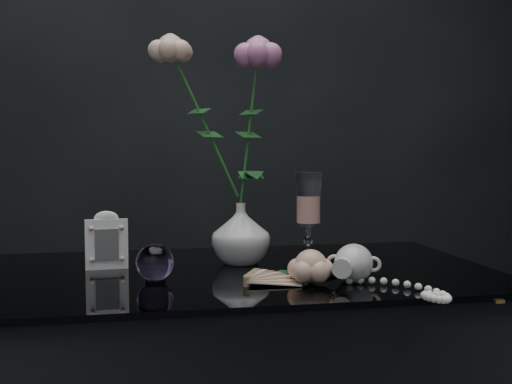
{
  "coord_description": "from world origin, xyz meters",
  "views": [
    {
      "loc": [
        -0.19,
        -1.15,
        1.01
      ],
      "look_at": [
        0.04,
        0.05,
        0.92
      ],
      "focal_mm": 42.0,
      "sensor_mm": 36.0,
      "label": 1
    }
  ],
  "objects": [
    {
      "name": "vase",
      "position": [
        0.02,
        0.12,
        0.83
      ],
      "size": [
        0.13,
        0.13,
        0.13
      ],
      "primitive_type": "imported",
      "rotation": [
        0.0,
        0.0,
        0.06
      ],
      "color": "silver",
      "rests_on": "table"
    },
    {
      "name": "wine_glass",
      "position": [
        0.15,
        0.05,
        0.86
      ],
      "size": [
        0.08,
        0.08,
        0.2
      ],
      "primitive_type": null,
      "rotation": [
        0.0,
        0.0,
        0.42
      ],
      "color": "white",
      "rests_on": "table"
    },
    {
      "name": "picture_frame",
      "position": [
        -0.26,
        0.11,
        0.82
      ],
      "size": [
        0.09,
        0.07,
        0.12
      ],
      "primitive_type": null,
      "rotation": [
        0.0,
        0.0,
        0.06
      ],
      "color": "white",
      "rests_on": "table"
    },
    {
      "name": "paperweight",
      "position": [
        -0.17,
        -0.02,
        0.8
      ],
      "size": [
        0.08,
        0.08,
        0.07
      ],
      "primitive_type": null,
      "rotation": [
        0.0,
        0.0,
        -0.14
      ],
      "color": "#A781D2",
      "rests_on": "table"
    },
    {
      "name": "paper_fan",
      "position": [
        -0.0,
        -0.1,
        0.77
      ],
      "size": [
        0.23,
        0.19,
        0.02
      ],
      "primitive_type": null,
      "rotation": [
        0.0,
        0.0,
        0.2
      ],
      "color": "beige",
      "rests_on": "table"
    },
    {
      "name": "loose_rose",
      "position": [
        0.11,
        -0.1,
        0.79
      ],
      "size": [
        0.16,
        0.2,
        0.06
      ],
      "primitive_type": null,
      "rotation": [
        0.0,
        0.0,
        0.09
      ],
      "color": "#DEAD8F",
      "rests_on": "table"
    },
    {
      "name": "pearl_jar",
      "position": [
        0.2,
        -0.09,
        0.8
      ],
      "size": [
        0.34,
        0.35,
        0.07
      ],
      "primitive_type": null,
      "rotation": [
        0.0,
        0.0,
        -0.47
      ],
      "color": "silver",
      "rests_on": "table"
    },
    {
      "name": "roses",
      "position": [
        -0.01,
        0.12,
        1.1
      ],
      "size": [
        0.27,
        0.12,
        0.41
      ],
      "color": "#FFC0A1",
      "rests_on": "vase"
    }
  ]
}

